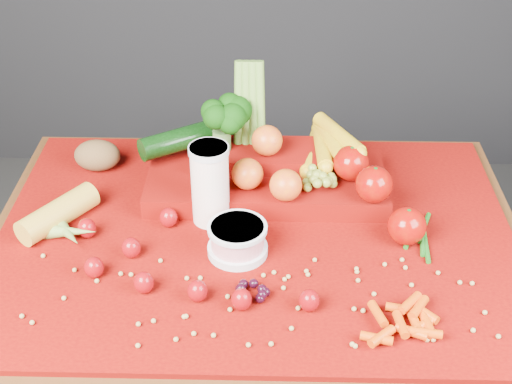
{
  "coord_description": "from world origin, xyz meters",
  "views": [
    {
      "loc": [
        0.03,
        -1.15,
        1.65
      ],
      "look_at": [
        0.0,
        0.02,
        0.85
      ],
      "focal_mm": 50.0,
      "sensor_mm": 36.0,
      "label": 1
    }
  ],
  "objects_px": {
    "table": "(256,273)",
    "milk_glass": "(210,182)",
    "produce_mound": "(276,168)",
    "yogurt_bowl": "(237,239)"
  },
  "relations": [
    {
      "from": "table",
      "to": "produce_mound",
      "type": "height_order",
      "value": "produce_mound"
    },
    {
      "from": "table",
      "to": "milk_glass",
      "type": "bearing_deg",
      "value": 153.94
    },
    {
      "from": "table",
      "to": "milk_glass",
      "type": "xyz_separation_m",
      "value": [
        -0.09,
        0.05,
        0.2
      ]
    },
    {
      "from": "milk_glass",
      "to": "yogurt_bowl",
      "type": "xyz_separation_m",
      "value": [
        0.06,
        -0.11,
        -0.06
      ]
    },
    {
      "from": "produce_mound",
      "to": "table",
      "type": "bearing_deg",
      "value": -104.54
    },
    {
      "from": "yogurt_bowl",
      "to": "milk_glass",
      "type": "bearing_deg",
      "value": 118.65
    },
    {
      "from": "table",
      "to": "milk_glass",
      "type": "relative_size",
      "value": 6.26
    },
    {
      "from": "milk_glass",
      "to": "produce_mound",
      "type": "bearing_deg",
      "value": 39.42
    },
    {
      "from": "yogurt_bowl",
      "to": "produce_mound",
      "type": "height_order",
      "value": "produce_mound"
    },
    {
      "from": "milk_glass",
      "to": "yogurt_bowl",
      "type": "distance_m",
      "value": 0.14
    }
  ]
}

